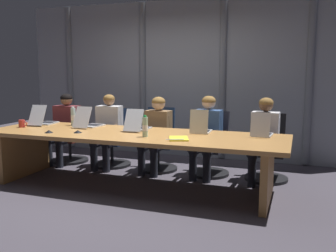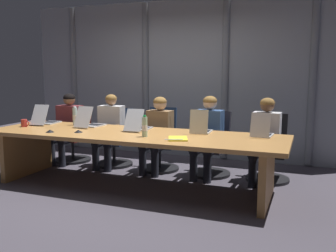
# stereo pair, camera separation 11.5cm
# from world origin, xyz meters

# --- Properties ---
(ground_plane) EXTENTS (11.98, 11.98, 0.00)m
(ground_plane) POSITION_xyz_m (0.00, 0.00, 0.00)
(ground_plane) COLOR #47424C
(conference_table) EXTENTS (3.94, 1.16, 0.72)m
(conference_table) POSITION_xyz_m (0.00, 0.00, 0.59)
(conference_table) COLOR #B77F42
(conference_table) RESTS_ON ground_plane
(curtain_backdrop) EXTENTS (5.99, 0.16, 2.75)m
(curtain_backdrop) POSITION_xyz_m (-0.00, 2.04, 1.37)
(curtain_backdrop) COLOR gray
(curtain_backdrop) RESTS_ON ground_plane
(laptop_left_end) EXTENTS (0.29, 0.52, 0.30)m
(laptop_left_end) POSITION_xyz_m (-1.58, 0.28, 0.78)
(laptop_left_end) COLOR #A8ADB7
(laptop_left_end) RESTS_ON conference_table
(laptop_left_mid) EXTENTS (0.28, 0.49, 0.30)m
(laptop_left_mid) POSITION_xyz_m (-0.80, 0.28, 0.78)
(laptop_left_mid) COLOR #BCBCC1
(laptop_left_mid) RESTS_ON conference_table
(laptop_center) EXTENTS (0.26, 0.50, 0.30)m
(laptop_center) POSITION_xyz_m (-0.02, 0.25, 0.78)
(laptop_center) COLOR #A8ADB7
(laptop_center) RESTS_ON conference_table
(laptop_right_mid) EXTENTS (0.25, 0.38, 0.31)m
(laptop_right_mid) POSITION_xyz_m (0.84, 0.31, 0.78)
(laptop_right_mid) COLOR beige
(laptop_right_mid) RESTS_ON conference_table
(laptop_right_end) EXTENTS (0.25, 0.40, 0.30)m
(laptop_right_end) POSITION_xyz_m (1.61, 0.32, 0.78)
(laptop_right_end) COLOR #BCBCC1
(laptop_right_end) RESTS_ON conference_table
(office_chair_left_end) EXTENTS (0.60, 0.60, 0.89)m
(office_chair_left_end) POSITION_xyz_m (-1.59, 0.99, 0.33)
(office_chair_left_end) COLOR #511E19
(office_chair_left_end) RESTS_ON ground_plane
(office_chair_left_mid) EXTENTS (0.60, 0.60, 0.92)m
(office_chair_left_mid) POSITION_xyz_m (-0.80, 0.99, 0.34)
(office_chair_left_mid) COLOR navy
(office_chair_left_mid) RESTS_ON ground_plane
(office_chair_center) EXTENTS (0.60, 0.60, 0.95)m
(office_chair_center) POSITION_xyz_m (-0.01, 1.00, 0.35)
(office_chair_center) COLOR navy
(office_chair_center) RESTS_ON ground_plane
(office_chair_right_mid) EXTENTS (0.60, 0.61, 0.93)m
(office_chair_right_mid) POSITION_xyz_m (0.81, 0.99, 0.34)
(office_chair_right_mid) COLOR #2D2D38
(office_chair_right_mid) RESTS_ON ground_plane
(office_chair_right_end) EXTENTS (0.60, 0.60, 0.92)m
(office_chair_right_end) POSITION_xyz_m (1.63, 0.99, 0.34)
(office_chair_right_end) COLOR black
(office_chair_right_end) RESTS_ON ground_plane
(person_left_end) EXTENTS (0.42, 0.55, 1.15)m
(person_left_end) POSITION_xyz_m (-1.62, 0.84, 0.65)
(person_left_end) COLOR brown
(person_left_end) RESTS_ON ground_plane
(person_left_mid) EXTENTS (0.42, 0.57, 1.15)m
(person_left_mid) POSITION_xyz_m (-0.81, 0.84, 0.64)
(person_left_mid) COLOR silver
(person_left_mid) RESTS_ON ground_plane
(person_center) EXTENTS (0.40, 0.56, 1.13)m
(person_center) POSITION_xyz_m (0.01, 0.84, 0.65)
(person_center) COLOR olive
(person_center) RESTS_ON ground_plane
(person_right_mid) EXTENTS (0.41, 0.56, 1.17)m
(person_right_mid) POSITION_xyz_m (0.79, 0.84, 0.66)
(person_right_mid) COLOR #335184
(person_right_mid) RESTS_ON ground_plane
(person_right_end) EXTENTS (0.39, 0.56, 1.16)m
(person_right_end) POSITION_xyz_m (1.59, 0.84, 0.65)
(person_right_end) COLOR silver
(person_right_end) RESTS_ON ground_plane
(water_bottle_primary) EXTENTS (0.07, 0.07, 0.28)m
(water_bottle_primary) POSITION_xyz_m (-1.10, 0.34, 0.85)
(water_bottle_primary) COLOR silver
(water_bottle_primary) RESTS_ON conference_table
(water_bottle_secondary) EXTENTS (0.07, 0.07, 0.27)m
(water_bottle_secondary) POSITION_xyz_m (0.28, -0.20, 0.85)
(water_bottle_secondary) COLOR #ADD1B2
(water_bottle_secondary) RESTS_ON conference_table
(coffee_mug_near) EXTENTS (0.13, 0.09, 0.11)m
(coffee_mug_near) POSITION_xyz_m (-1.68, -0.07, 0.78)
(coffee_mug_near) COLOR #B2332D
(coffee_mug_near) RESTS_ON conference_table
(conference_mic_left_side) EXTENTS (0.11, 0.11, 0.03)m
(conference_mic_left_side) POSITION_xyz_m (-1.02, -0.34, 0.74)
(conference_mic_left_side) COLOR black
(conference_mic_left_side) RESTS_ON conference_table
(conference_mic_middle) EXTENTS (0.11, 0.11, 0.03)m
(conference_mic_middle) POSITION_xyz_m (-0.67, -0.22, 0.74)
(conference_mic_middle) COLOR black
(conference_mic_middle) RESTS_ON conference_table
(spiral_notepad) EXTENTS (0.31, 0.36, 0.03)m
(spiral_notepad) POSITION_xyz_m (0.71, -0.22, 0.73)
(spiral_notepad) COLOR yellow
(spiral_notepad) RESTS_ON conference_table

